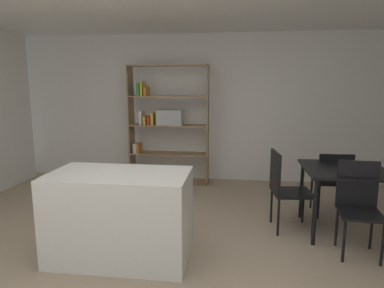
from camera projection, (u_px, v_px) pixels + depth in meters
name	position (u px, v px, depth m)	size (l,w,h in m)	color
ground_plane	(151.00, 266.00, 3.25)	(10.07, 10.07, 0.00)	tan
back_partition	(193.00, 108.00, 6.09)	(7.31, 0.06, 2.60)	white
kitchen_island	(120.00, 216.00, 3.35)	(1.36, 0.75, 0.88)	white
open_bookshelf	(165.00, 123.00, 5.85)	(1.38, 0.33, 2.05)	#997551
dining_table	(345.00, 176.00, 3.89)	(0.91, 0.89, 0.77)	black
dining_chair_island_side	(284.00, 184.00, 3.99)	(0.50, 0.49, 0.95)	black
dining_chair_far	(333.00, 178.00, 4.38)	(0.43, 0.46, 0.87)	black
dining_chair_near	(359.00, 200.00, 3.46)	(0.44, 0.44, 0.95)	black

